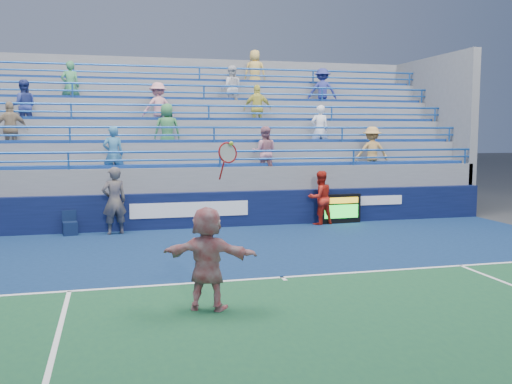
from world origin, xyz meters
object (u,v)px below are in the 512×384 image
object	(u,v)px
serve_speed_board	(340,209)
tennis_player	(208,258)
judge_chair	(70,228)
ball_girl	(320,198)
line_judge	(114,201)

from	to	relation	value
serve_speed_board	tennis_player	xyz separation A→B (m)	(-5.64, -7.86, 0.40)
judge_chair	tennis_player	xyz separation A→B (m)	(2.69, -7.79, 0.65)
serve_speed_board	ball_girl	xyz separation A→B (m)	(-0.72, -0.04, 0.38)
judge_chair	ball_girl	bearing A→B (deg)	0.26
serve_speed_board	line_judge	world-z (taller)	line_judge
tennis_player	serve_speed_board	bearing A→B (deg)	54.34
judge_chair	line_judge	size ratio (longest dim) A/B	0.36
serve_speed_board	ball_girl	bearing A→B (deg)	-176.62
line_judge	ball_girl	distance (m)	6.37
tennis_player	ball_girl	size ratio (longest dim) A/B	1.62
judge_chair	line_judge	world-z (taller)	line_judge
serve_speed_board	line_judge	distance (m)	7.11
tennis_player	line_judge	distance (m)	7.74
tennis_player	ball_girl	world-z (taller)	tennis_player
line_judge	ball_girl	xyz separation A→B (m)	(6.37, 0.22, -0.12)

